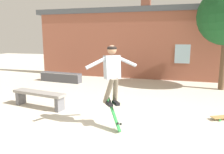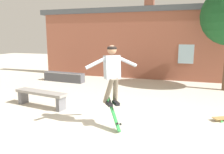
{
  "view_description": "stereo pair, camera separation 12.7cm",
  "coord_description": "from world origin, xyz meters",
  "px_view_note": "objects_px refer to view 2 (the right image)",
  "views": [
    {
      "loc": [
        1.36,
        -3.92,
        2.11
      ],
      "look_at": [
        -0.01,
        0.79,
        1.21
      ],
      "focal_mm": 35.0,
      "sensor_mm": 36.0,
      "label": 1
    },
    {
      "loc": [
        1.48,
        -3.88,
        2.11
      ],
      "look_at": [
        -0.01,
        0.79,
        1.21
      ],
      "focal_mm": 35.0,
      "sensor_mm": 36.0,
      "label": 2
    }
  ],
  "objects_px": {
    "skateboard_flipping": "(114,113)",
    "park_bench": "(41,95)",
    "skate_ledge": "(64,77)",
    "skater": "(112,70)"
  },
  "relations": [
    {
      "from": "skateboard_flipping",
      "to": "park_bench",
      "type": "bearing_deg",
      "value": -156.73
    },
    {
      "from": "skate_ledge",
      "to": "skater",
      "type": "height_order",
      "value": "skater"
    },
    {
      "from": "skate_ledge",
      "to": "skateboard_flipping",
      "type": "relative_size",
      "value": 2.71
    },
    {
      "from": "skate_ledge",
      "to": "skater",
      "type": "bearing_deg",
      "value": -43.45
    },
    {
      "from": "park_bench",
      "to": "skater",
      "type": "bearing_deg",
      "value": -7.96
    },
    {
      "from": "park_bench",
      "to": "skater",
      "type": "xyz_separation_m",
      "value": [
        2.54,
        -0.81,
        1.02
      ]
    },
    {
      "from": "skate_ledge",
      "to": "skater",
      "type": "distance_m",
      "value": 5.99
    },
    {
      "from": "park_bench",
      "to": "skate_ledge",
      "type": "xyz_separation_m",
      "value": [
        -1.3,
        3.65,
        -0.14
      ]
    },
    {
      "from": "skater",
      "to": "skateboard_flipping",
      "type": "xyz_separation_m",
      "value": [
        0.06,
        -0.08,
        -1.0
      ]
    },
    {
      "from": "park_bench",
      "to": "skater",
      "type": "relative_size",
      "value": 1.33
    }
  ]
}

